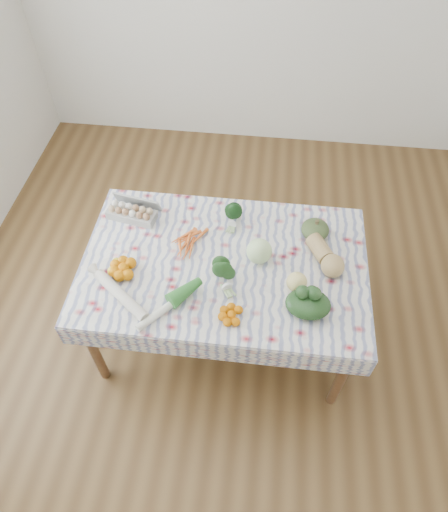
{
  "coord_description": "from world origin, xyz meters",
  "views": [
    {
      "loc": [
        0.19,
        -1.62,
        2.85
      ],
      "look_at": [
        0.0,
        0.0,
        0.82
      ],
      "focal_mm": 32.0,
      "sensor_mm": 36.0,
      "label": 1
    }
  ],
  "objects_px": {
    "kabocha_squash": "(315,230)",
    "grapefruit": "(297,282)",
    "butternut_squash": "(326,255)",
    "egg_carton": "(131,214)",
    "cabbage": "(259,251)",
    "dining_table": "(224,271)"
  },
  "relations": [
    {
      "from": "kabocha_squash",
      "to": "grapefruit",
      "type": "height_order",
      "value": "grapefruit"
    },
    {
      "from": "butternut_squash",
      "to": "grapefruit",
      "type": "xyz_separation_m",
      "value": [
        -0.16,
        -0.2,
        -0.01
      ]
    },
    {
      "from": "egg_carton",
      "to": "butternut_squash",
      "type": "distance_m",
      "value": 1.21
    },
    {
      "from": "kabocha_squash",
      "to": "grapefruit",
      "type": "relative_size",
      "value": 1.47
    },
    {
      "from": "cabbage",
      "to": "butternut_squash",
      "type": "distance_m",
      "value": 0.38
    },
    {
      "from": "butternut_squash",
      "to": "dining_table",
      "type": "bearing_deg",
      "value": 158.33
    },
    {
      "from": "dining_table",
      "to": "egg_carton",
      "type": "height_order",
      "value": "egg_carton"
    },
    {
      "from": "egg_carton",
      "to": "grapefruit",
      "type": "relative_size",
      "value": 2.68
    },
    {
      "from": "dining_table",
      "to": "kabocha_squash",
      "type": "bearing_deg",
      "value": 27.33
    },
    {
      "from": "cabbage",
      "to": "butternut_squash",
      "type": "height_order",
      "value": "cabbage"
    },
    {
      "from": "kabocha_squash",
      "to": "cabbage",
      "type": "distance_m",
      "value": 0.39
    },
    {
      "from": "egg_carton",
      "to": "kabocha_squash",
      "type": "bearing_deg",
      "value": 9.7
    },
    {
      "from": "egg_carton",
      "to": "grapefruit",
      "type": "height_order",
      "value": "grapefruit"
    },
    {
      "from": "kabocha_squash",
      "to": "butternut_squash",
      "type": "bearing_deg",
      "value": -73.96
    },
    {
      "from": "butternut_squash",
      "to": "grapefruit",
      "type": "height_order",
      "value": "butternut_squash"
    },
    {
      "from": "egg_carton",
      "to": "grapefruit",
      "type": "distance_m",
      "value": 1.11
    },
    {
      "from": "dining_table",
      "to": "butternut_squash",
      "type": "bearing_deg",
      "value": 6.69
    },
    {
      "from": "butternut_squash",
      "to": "grapefruit",
      "type": "distance_m",
      "value": 0.26
    },
    {
      "from": "dining_table",
      "to": "grapefruit",
      "type": "distance_m",
      "value": 0.46
    },
    {
      "from": "egg_carton",
      "to": "butternut_squash",
      "type": "relative_size",
      "value": 1.06
    },
    {
      "from": "kabocha_squash",
      "to": "cabbage",
      "type": "bearing_deg",
      "value": -145.42
    },
    {
      "from": "egg_carton",
      "to": "butternut_squash",
      "type": "xyz_separation_m",
      "value": [
        1.19,
        -0.22,
        0.03
      ]
    }
  ]
}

